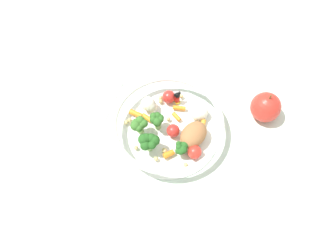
{
  "coord_description": "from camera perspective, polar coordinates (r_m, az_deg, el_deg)",
  "views": [
    {
      "loc": [
        -0.36,
        -0.04,
        0.68
      ],
      "look_at": [
        0.01,
        -0.01,
        0.03
      ],
      "focal_mm": 35.62,
      "sensor_mm": 36.0,
      "label": 1
    }
  ],
  "objects": [
    {
      "name": "loose_apple",
      "position": [
        0.8,
        16.36,
        3.13
      ],
      "size": [
        0.07,
        0.07,
        0.08
      ],
      "color": "red",
      "rests_on": "ground_plane"
    },
    {
      "name": "ground_plane",
      "position": [
        0.77,
        -0.91,
        -1.53
      ],
      "size": [
        2.4,
        2.4,
        0.0
      ],
      "primitive_type": "plane",
      "color": "silver"
    },
    {
      "name": "food_container",
      "position": [
        0.75,
        0.22,
        0.18
      ],
      "size": [
        0.25,
        0.25,
        0.06
      ],
      "color": "white",
      "rests_on": "ground_plane"
    },
    {
      "name": "folded_napkin",
      "position": [
        0.85,
        -13.23,
        5.34
      ],
      "size": [
        0.14,
        0.15,
        0.01
      ],
      "primitive_type": "cube",
      "rotation": [
        0.0,
        0.0,
        -0.23
      ],
      "color": "white",
      "rests_on": "ground_plane"
    }
  ]
}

